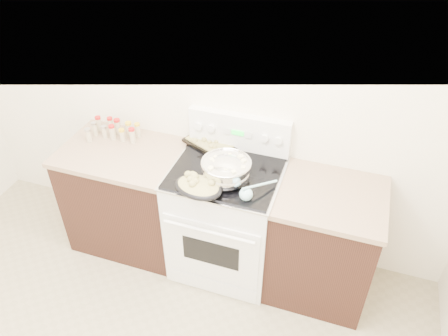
% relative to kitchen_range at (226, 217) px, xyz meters
% --- Properties ---
extents(room_shell, '(4.10, 3.60, 2.75)m').
position_rel_kitchen_range_xyz_m(room_shell, '(-0.35, -1.42, 1.21)').
color(room_shell, white).
rests_on(room_shell, ground).
extents(counter_left, '(0.93, 0.67, 0.92)m').
position_rel_kitchen_range_xyz_m(counter_left, '(-0.83, 0.01, -0.03)').
color(counter_left, black).
rests_on(counter_left, ground).
extents(counter_right, '(0.73, 0.67, 0.92)m').
position_rel_kitchen_range_xyz_m(counter_right, '(0.73, 0.01, -0.03)').
color(counter_right, black).
rests_on(counter_right, ground).
extents(kitchen_range, '(0.78, 0.73, 1.22)m').
position_rel_kitchen_range_xyz_m(kitchen_range, '(0.00, 0.00, 0.00)').
color(kitchen_range, white).
rests_on(kitchen_range, ground).
extents(mixing_bowl, '(0.38, 0.38, 0.20)m').
position_rel_kitchen_range_xyz_m(mixing_bowl, '(0.03, -0.10, 0.53)').
color(mixing_bowl, silver).
rests_on(mixing_bowl, kitchen_range).
extents(roasting_pan, '(0.37, 0.29, 0.11)m').
position_rel_kitchen_range_xyz_m(roasting_pan, '(-0.10, -0.28, 0.50)').
color(roasting_pan, black).
rests_on(roasting_pan, kitchen_range).
extents(baking_sheet, '(0.46, 0.41, 0.06)m').
position_rel_kitchen_range_xyz_m(baking_sheet, '(-0.21, 0.27, 0.47)').
color(baking_sheet, black).
rests_on(baking_sheet, kitchen_range).
extents(wooden_spoon, '(0.10, 0.25, 0.04)m').
position_rel_kitchen_range_xyz_m(wooden_spoon, '(-0.16, -0.13, 0.46)').
color(wooden_spoon, tan).
rests_on(wooden_spoon, kitchen_range).
extents(blue_ladle, '(0.20, 0.25, 0.11)m').
position_rel_kitchen_range_xyz_m(blue_ladle, '(0.22, -0.23, 0.49)').
color(blue_ladle, '#9CD9E8').
rests_on(blue_ladle, kitchen_range).
extents(spice_jars, '(0.38, 0.23, 0.13)m').
position_rel_kitchen_range_xyz_m(spice_jars, '(-0.97, 0.15, 0.49)').
color(spice_jars, '#BFB28C').
rests_on(spice_jars, counter_left).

